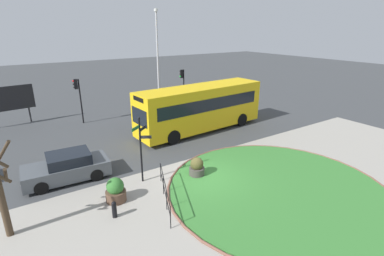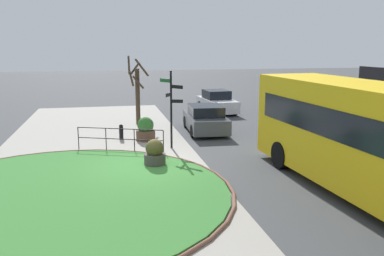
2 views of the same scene
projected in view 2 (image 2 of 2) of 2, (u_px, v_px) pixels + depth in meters
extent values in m
plane|color=#3D3F42|center=(144.00, 168.00, 15.17)|extent=(120.00, 120.00, 0.00)
cube|color=#9E998E|center=(94.00, 171.00, 14.79)|extent=(32.00, 8.35, 0.02)
cylinder|color=#387A33|center=(59.00, 195.00, 12.30)|extent=(10.34, 10.34, 0.10)
torus|color=brown|center=(59.00, 195.00, 12.30)|extent=(10.65, 10.65, 0.11)
cylinder|color=black|center=(171.00, 111.00, 17.75)|extent=(0.09, 0.09, 3.32)
sphere|color=black|center=(171.00, 72.00, 17.41)|extent=(0.10, 0.10, 0.10)
cube|color=#195128|center=(165.00, 80.00, 17.72)|extent=(0.52, 0.39, 0.15)
cube|color=black|center=(177.00, 87.00, 17.32)|extent=(0.49, 0.41, 0.15)
cube|color=black|center=(168.00, 95.00, 17.32)|extent=(0.45, 0.30, 0.15)
cube|color=black|center=(178.00, 101.00, 17.63)|extent=(0.18, 0.46, 0.15)
cylinder|color=black|center=(121.00, 133.00, 19.69)|extent=(0.20, 0.20, 0.62)
sphere|color=black|center=(121.00, 126.00, 19.62)|extent=(0.19, 0.19, 0.19)
cube|color=black|center=(120.00, 129.00, 17.34)|extent=(1.45, 3.53, 0.03)
cube|color=black|center=(120.00, 139.00, 17.43)|extent=(1.45, 3.53, 0.03)
cylinder|color=black|center=(163.00, 142.00, 17.12)|extent=(0.04, 0.04, 0.99)
cylinder|color=black|center=(134.00, 141.00, 17.34)|extent=(0.04, 0.04, 0.99)
cylinder|color=black|center=(106.00, 140.00, 17.55)|extent=(0.04, 0.04, 0.99)
cylinder|color=black|center=(78.00, 138.00, 17.76)|extent=(0.04, 0.04, 0.99)
cube|color=yellow|center=(369.00, 137.00, 12.05)|extent=(10.22, 3.05, 3.07)
cube|color=black|center=(333.00, 125.00, 11.64)|extent=(8.86, 0.57, 0.88)
cube|color=black|center=(286.00, 107.00, 16.79)|extent=(0.14, 1.99, 1.10)
cube|color=black|center=(287.00, 79.00, 16.56)|extent=(0.10, 1.34, 0.28)
cylinder|color=black|center=(281.00, 155.00, 15.06)|extent=(1.02, 0.36, 1.00)
cylinder|color=black|center=(333.00, 151.00, 15.65)|extent=(1.02, 0.36, 1.00)
cube|color=silver|center=(217.00, 104.00, 27.54)|extent=(4.12, 1.99, 0.76)
cube|color=black|center=(216.00, 94.00, 27.56)|extent=(1.91, 1.64, 0.57)
cube|color=#EAEACC|center=(235.00, 108.00, 25.77)|extent=(0.03, 0.20, 0.12)
cube|color=#EAEACC|center=(220.00, 109.00, 25.49)|extent=(0.03, 0.20, 0.12)
cylinder|color=black|center=(235.00, 110.00, 26.62)|extent=(0.65, 0.26, 0.64)
cylinder|color=black|center=(212.00, 111.00, 26.20)|extent=(0.65, 0.26, 0.64)
cylinder|color=black|center=(222.00, 105.00, 28.97)|extent=(0.65, 0.26, 0.64)
cylinder|color=black|center=(200.00, 106.00, 28.56)|extent=(0.65, 0.26, 0.64)
cube|color=#474C51|center=(205.00, 122.00, 21.43)|extent=(4.19, 2.07, 0.73)
cube|color=black|center=(206.00, 110.00, 21.15)|extent=(2.13, 1.73, 0.52)
cube|color=#EAEACC|center=(189.00, 115.00, 23.33)|extent=(0.03, 0.20, 0.12)
cube|color=#EAEACC|center=(208.00, 114.00, 23.49)|extent=(0.03, 0.20, 0.12)
cylinder|color=black|center=(186.00, 122.00, 22.58)|extent=(0.65, 0.26, 0.64)
cylinder|color=black|center=(216.00, 121.00, 22.83)|extent=(0.65, 0.26, 0.64)
cylinder|color=black|center=(193.00, 131.00, 20.13)|extent=(0.65, 0.26, 0.64)
cylinder|color=black|center=(226.00, 130.00, 20.37)|extent=(0.65, 0.26, 0.64)
cylinder|color=black|center=(364.00, 98.00, 26.88)|extent=(0.12, 0.12, 2.17)
cube|color=silver|center=(382.00, 83.00, 25.33)|extent=(3.81, 0.56, 1.81)
cube|color=black|center=(381.00, 83.00, 25.31)|extent=(3.90, 0.48, 1.91)
cylinder|color=brown|center=(146.00, 135.00, 19.48)|extent=(0.91, 0.91, 0.51)
sphere|color=#33702D|center=(146.00, 125.00, 19.38)|extent=(0.77, 0.77, 0.77)
cylinder|color=#47423D|center=(155.00, 160.00, 15.32)|extent=(0.81, 0.81, 0.49)
sphere|color=#4C4723|center=(155.00, 148.00, 15.22)|extent=(0.68, 0.68, 0.68)
cylinder|color=#423323|center=(138.00, 97.00, 23.18)|extent=(0.25, 0.25, 3.18)
cylinder|color=#423323|center=(131.00, 78.00, 22.83)|extent=(0.77, 0.27, 0.81)
cylinder|color=#423323|center=(138.00, 82.00, 22.74)|extent=(0.17, 0.67, 0.77)
cylinder|color=#423323|center=(142.00, 68.00, 22.55)|extent=(0.62, 0.85, 1.01)
cylinder|color=#423323|center=(135.00, 68.00, 23.08)|extent=(0.31, 0.61, 0.69)
cylinder|color=#423323|center=(129.00, 65.00, 22.74)|extent=(0.97, 0.14, 1.00)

